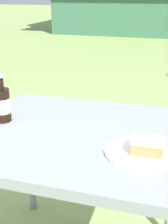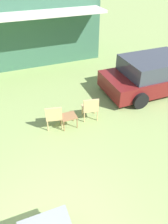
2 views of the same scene
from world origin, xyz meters
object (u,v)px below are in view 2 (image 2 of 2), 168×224
object	(u,v)px
garden_side_table	(69,117)
wicker_chair_cushioned	(54,115)
parked_car	(155,74)
wicker_chair_plain	(90,107)

from	to	relation	value
garden_side_table	wicker_chair_cushioned	bearing A→B (deg)	166.20
parked_car	wicker_chair_plain	size ratio (longest dim) A/B	5.12
wicker_chair_plain	garden_side_table	world-z (taller)	wicker_chair_plain
wicker_chair_cushioned	wicker_chair_plain	distance (m)	1.23
wicker_chair_cushioned	wicker_chair_plain	size ratio (longest dim) A/B	1.00
wicker_chair_cushioned	garden_side_table	xyz separation A→B (m)	(0.44, -0.11, -0.12)
wicker_chair_cushioned	parked_car	bearing A→B (deg)	-156.20
wicker_chair_plain	wicker_chair_cushioned	bearing A→B (deg)	10.11
wicker_chair_cushioned	wicker_chair_plain	world-z (taller)	same
wicker_chair_plain	garden_side_table	xyz separation A→B (m)	(-0.79, -0.09, -0.13)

